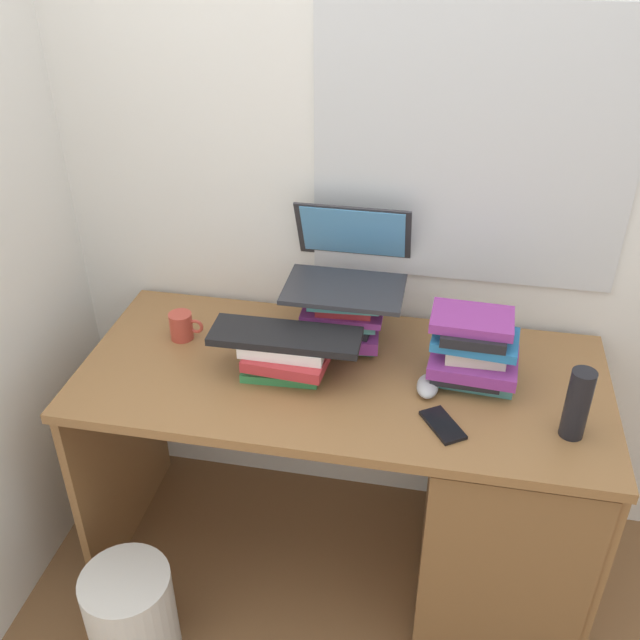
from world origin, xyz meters
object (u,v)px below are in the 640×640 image
at_px(laptop, 348,265).
at_px(keyboard, 285,336).
at_px(cell_phone, 443,425).
at_px(book_stack_side, 473,350).
at_px(computer_mouse, 428,386).
at_px(mug, 182,326).
at_px(book_stack_tall, 344,319).
at_px(wastebasket, 131,614).
at_px(book_stack_keyboard_riser, 286,355).
at_px(desk, 466,488).
at_px(water_bottle, 578,404).

xyz_separation_m(laptop, keyboard, (-0.13, -0.24, -0.11)).
bearing_deg(cell_phone, book_stack_side, 40.71).
distance_m(computer_mouse, mug, 0.76).
bearing_deg(book_stack_tall, book_stack_side, -15.92).
bearing_deg(wastebasket, keyboard, 48.26).
xyz_separation_m(mug, wastebasket, (-0.03, -0.54, -0.66)).
xyz_separation_m(book_stack_keyboard_riser, cell_phone, (0.45, -0.15, -0.06)).
bearing_deg(mug, keyboard, -17.90).
height_order(desk, keyboard, keyboard).
bearing_deg(desk, laptop, 149.54).
bearing_deg(keyboard, computer_mouse, -2.47).
relative_size(book_stack_tall, wastebasket, 0.76).
relative_size(desk, water_bottle, 7.68).
height_order(keyboard, mug, keyboard).
bearing_deg(book_stack_tall, wastebasket, -130.54).
xyz_separation_m(book_stack_side, laptop, (-0.38, 0.17, 0.14)).
relative_size(mug, cell_phone, 0.78).
bearing_deg(wastebasket, computer_mouse, 27.95).
xyz_separation_m(mug, cell_phone, (0.80, -0.27, -0.04)).
distance_m(laptop, water_bottle, 0.75).
bearing_deg(laptop, book_stack_keyboard_riser, -118.76).
xyz_separation_m(book_stack_keyboard_riser, book_stack_side, (0.51, 0.07, 0.04)).
bearing_deg(computer_mouse, cell_phone, -70.62).
xyz_separation_m(keyboard, computer_mouse, (0.40, -0.01, -0.11)).
distance_m(water_bottle, wastebasket, 1.39).
bearing_deg(book_stack_tall, water_bottle, -24.94).
height_order(desk, book_stack_side, book_stack_side).
height_order(laptop, mug, laptop).
relative_size(book_stack_side, cell_phone, 1.88).
height_order(book_stack_side, cell_phone, book_stack_side).
height_order(book_stack_side, keyboard, book_stack_side).
height_order(book_stack_keyboard_riser, book_stack_side, book_stack_side).
distance_m(computer_mouse, wastebasket, 1.09).
relative_size(keyboard, computer_mouse, 4.04).
distance_m(desk, book_stack_keyboard_riser, 0.68).
relative_size(desk, mug, 14.16).
xyz_separation_m(book_stack_tall, computer_mouse, (0.27, -0.19, -0.07)).
height_order(book_stack_tall, keyboard, book_stack_tall).
relative_size(book_stack_keyboard_riser, keyboard, 0.60).
bearing_deg(water_bottle, book_stack_side, 143.97).
height_order(desk, cell_phone, cell_phone).
xyz_separation_m(computer_mouse, mug, (-0.75, 0.13, 0.02)).
relative_size(book_stack_tall, computer_mouse, 2.30).
xyz_separation_m(book_stack_tall, wastebasket, (-0.52, -0.60, -0.71)).
distance_m(cell_phone, wastebasket, 1.07).
bearing_deg(cell_phone, water_bottle, -27.70).
xyz_separation_m(book_stack_keyboard_riser, mug, (-0.35, 0.11, -0.02)).
bearing_deg(book_stack_keyboard_riser, cell_phone, -18.50).
bearing_deg(book_stack_keyboard_riser, laptop, 61.24).
bearing_deg(cell_phone, book_stack_tall, 100.31).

